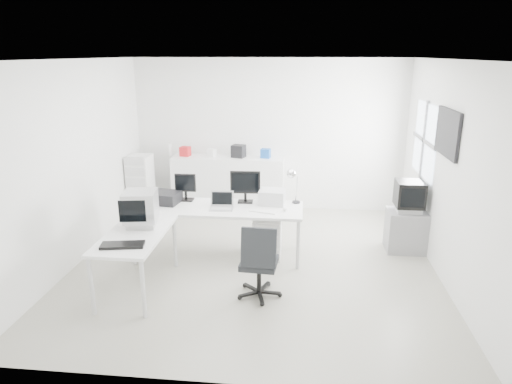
# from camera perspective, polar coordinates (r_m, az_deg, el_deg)

# --- Properties ---
(floor) EXTENTS (5.00, 5.00, 0.01)m
(floor) POSITION_cam_1_polar(r_m,az_deg,el_deg) (6.60, -0.18, -8.85)
(floor) COLOR silver
(floor) RESTS_ON ground
(ceiling) EXTENTS (5.00, 5.00, 0.01)m
(ceiling) POSITION_cam_1_polar(r_m,az_deg,el_deg) (5.94, -0.21, 16.27)
(ceiling) COLOR white
(ceiling) RESTS_ON back_wall
(back_wall) EXTENTS (5.00, 0.02, 2.80)m
(back_wall) POSITION_cam_1_polar(r_m,az_deg,el_deg) (8.55, 1.60, 7.06)
(back_wall) COLOR white
(back_wall) RESTS_ON floor
(left_wall) EXTENTS (0.02, 5.00, 2.80)m
(left_wall) POSITION_cam_1_polar(r_m,az_deg,el_deg) (6.84, -21.53, 3.35)
(left_wall) COLOR white
(left_wall) RESTS_ON floor
(right_wall) EXTENTS (0.02, 5.00, 2.80)m
(right_wall) POSITION_cam_1_polar(r_m,az_deg,el_deg) (6.36, 22.82, 2.24)
(right_wall) COLOR white
(right_wall) RESTS_ON floor
(window) EXTENTS (0.02, 1.20, 1.10)m
(window) POSITION_cam_1_polar(r_m,az_deg,el_deg) (7.45, 20.30, 6.09)
(window) COLOR white
(window) RESTS_ON right_wall
(wall_picture) EXTENTS (0.04, 0.90, 0.60)m
(wall_picture) POSITION_cam_1_polar(r_m,az_deg,el_deg) (6.35, 22.82, 6.85)
(wall_picture) COLOR black
(wall_picture) RESTS_ON right_wall
(main_desk) EXTENTS (2.40, 0.80, 0.75)m
(main_desk) POSITION_cam_1_polar(r_m,az_deg,el_deg) (6.73, -4.55, -4.88)
(main_desk) COLOR white
(main_desk) RESTS_ON floor
(side_desk) EXTENTS (0.70, 1.40, 0.75)m
(side_desk) POSITION_cam_1_polar(r_m,az_deg,el_deg) (5.97, -14.61, -8.34)
(side_desk) COLOR white
(side_desk) RESTS_ON floor
(drawer_pedestal) EXTENTS (0.40, 0.50, 0.60)m
(drawer_pedestal) POSITION_cam_1_polar(r_m,az_deg,el_deg) (6.72, 1.45, -5.56)
(drawer_pedestal) COLOR white
(drawer_pedestal) RESTS_ON floor
(inkjet_printer) EXTENTS (0.51, 0.43, 0.17)m
(inkjet_printer) POSITION_cam_1_polar(r_m,az_deg,el_deg) (6.86, -11.49, -0.67)
(inkjet_printer) COLOR black
(inkjet_printer) RESTS_ON main_desk
(lcd_monitor_small) EXTENTS (0.32, 0.19, 0.39)m
(lcd_monitor_small) POSITION_cam_1_polar(r_m,az_deg,el_deg) (6.89, -8.80, 0.54)
(lcd_monitor_small) COLOR black
(lcd_monitor_small) RESTS_ON main_desk
(lcd_monitor_large) EXTENTS (0.45, 0.20, 0.46)m
(lcd_monitor_large) POSITION_cam_1_polar(r_m,az_deg,el_deg) (6.71, -1.35, 0.58)
(lcd_monitor_large) COLOR black
(lcd_monitor_large) RESTS_ON main_desk
(laptop) EXTENTS (0.36, 0.37, 0.23)m
(laptop) POSITION_cam_1_polar(r_m,az_deg,el_deg) (6.46, -4.37, -1.20)
(laptop) COLOR #B7B7BA
(laptop) RESTS_ON main_desk
(white_keyboard) EXTENTS (0.41, 0.23, 0.02)m
(white_keyboard) POSITION_cam_1_polar(r_m,az_deg,el_deg) (6.37, 0.89, -2.42)
(white_keyboard) COLOR white
(white_keyboard) RESTS_ON main_desk
(white_mouse) EXTENTS (0.06, 0.06, 0.06)m
(white_mouse) POSITION_cam_1_polar(r_m,az_deg,el_deg) (6.39, 3.62, -2.18)
(white_mouse) COLOR white
(white_mouse) RESTS_ON main_desk
(laser_printer) EXTENTS (0.39, 0.34, 0.21)m
(laser_printer) POSITION_cam_1_polar(r_m,az_deg,el_deg) (6.68, 2.03, -0.61)
(laser_printer) COLOR silver
(laser_printer) RESTS_ON main_desk
(desk_lamp) EXTENTS (0.18, 0.18, 0.46)m
(desk_lamp) POSITION_cam_1_polar(r_m,az_deg,el_deg) (6.71, 5.07, 0.53)
(desk_lamp) COLOR silver
(desk_lamp) RESTS_ON main_desk
(crt_monitor) EXTENTS (0.48, 0.48, 0.48)m
(crt_monitor) POSITION_cam_1_polar(r_m,az_deg,el_deg) (5.96, -14.23, -1.98)
(crt_monitor) COLOR #B7B7BA
(crt_monitor) RESTS_ON side_desk
(black_keyboard) EXTENTS (0.52, 0.28, 0.03)m
(black_keyboard) POSITION_cam_1_polar(r_m,az_deg,el_deg) (5.48, -16.35, -6.38)
(black_keyboard) COLOR black
(black_keyboard) RESTS_ON side_desk
(office_chair) EXTENTS (0.60, 0.60, 0.97)m
(office_chair) POSITION_cam_1_polar(r_m,az_deg,el_deg) (5.57, 0.39, -8.41)
(office_chair) COLOR #25272A
(office_chair) RESTS_ON floor
(tv_cabinet) EXTENTS (0.57, 0.47, 0.62)m
(tv_cabinet) POSITION_cam_1_polar(r_m,az_deg,el_deg) (7.24, 18.22, -4.62)
(tv_cabinet) COLOR gray
(tv_cabinet) RESTS_ON floor
(crt_tv) EXTENTS (0.50, 0.48, 0.45)m
(crt_tv) POSITION_cam_1_polar(r_m,az_deg,el_deg) (7.07, 18.62, -0.57)
(crt_tv) COLOR black
(crt_tv) RESTS_ON tv_cabinet
(sideboard) EXTENTS (2.07, 0.52, 1.04)m
(sideboard) POSITION_cam_1_polar(r_m,az_deg,el_deg) (8.59, -3.48, 1.03)
(sideboard) COLOR white
(sideboard) RESTS_ON floor
(clutter_box_a) EXTENTS (0.20, 0.19, 0.17)m
(clutter_box_a) POSITION_cam_1_polar(r_m,az_deg,el_deg) (8.61, -8.84, 5.04)
(clutter_box_a) COLOR red
(clutter_box_a) RESTS_ON sideboard
(clutter_box_b) EXTENTS (0.18, 0.17, 0.14)m
(clutter_box_b) POSITION_cam_1_polar(r_m,az_deg,el_deg) (8.50, -5.55, 4.90)
(clutter_box_b) COLOR white
(clutter_box_b) RESTS_ON sideboard
(clutter_box_c) EXTENTS (0.27, 0.26, 0.23)m
(clutter_box_c) POSITION_cam_1_polar(r_m,az_deg,el_deg) (8.40, -2.21, 5.13)
(clutter_box_c) COLOR black
(clutter_box_c) RESTS_ON sideboard
(clutter_box_d) EXTENTS (0.19, 0.17, 0.17)m
(clutter_box_d) POSITION_cam_1_polar(r_m,az_deg,el_deg) (8.36, 1.21, 4.85)
(clutter_box_d) COLOR #1850A9
(clutter_box_d) RESTS_ON sideboard
(clutter_bottle) EXTENTS (0.07, 0.07, 0.22)m
(clutter_bottle) POSITION_cam_1_polar(r_m,az_deg,el_deg) (8.72, -10.69, 5.26)
(clutter_bottle) COLOR white
(clutter_bottle) RESTS_ON sideboard
(filing_cabinet) EXTENTS (0.39, 0.46, 1.11)m
(filing_cabinet) POSITION_cam_1_polar(r_m,az_deg,el_deg) (8.57, -14.18, 0.78)
(filing_cabinet) COLOR white
(filing_cabinet) RESTS_ON floor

